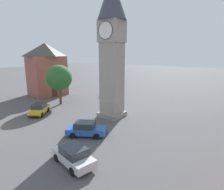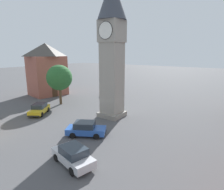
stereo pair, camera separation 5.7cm
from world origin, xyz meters
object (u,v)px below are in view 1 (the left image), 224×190
(clock_tower, at_px, (112,38))
(pedestrian, at_px, (106,101))
(tree, at_px, (59,78))
(car_silver_kerb, at_px, (107,92))
(car_blue_kerb, at_px, (39,109))
(car_red_corner, at_px, (86,129))
(building_corner_back, at_px, (46,69))
(car_white_side, at_px, (73,155))

(clock_tower, bearing_deg, pedestrian, 135.87)
(tree, bearing_deg, car_silver_kerb, 74.54)
(pedestrian, bearing_deg, car_silver_kerb, 125.47)
(car_blue_kerb, relative_size, tree, 0.65)
(car_silver_kerb, bearing_deg, car_red_corner, -60.33)
(car_blue_kerb, bearing_deg, building_corner_back, 138.14)
(car_white_side, xyz_separation_m, tree, (-15.01, 11.36, 3.78))
(car_red_corner, bearing_deg, car_blue_kerb, 171.63)
(car_red_corner, distance_m, building_corner_back, 23.31)
(pedestrian, bearing_deg, building_corner_back, 178.94)
(clock_tower, distance_m, building_corner_back, 19.98)
(clock_tower, relative_size, pedestrian, 10.63)
(pedestrian, distance_m, building_corner_back, 16.11)
(car_red_corner, bearing_deg, tree, 150.62)
(clock_tower, height_order, building_corner_back, clock_tower)
(building_corner_back, bearing_deg, car_silver_kerb, 29.88)
(car_white_side, height_order, building_corner_back, building_corner_back)
(clock_tower, relative_size, car_blue_kerb, 4.12)
(clock_tower, bearing_deg, building_corner_back, 169.15)
(car_red_corner, relative_size, pedestrian, 2.61)
(car_silver_kerb, distance_m, building_corner_back, 13.34)
(car_white_side, distance_m, tree, 19.20)
(car_white_side, bearing_deg, tree, 142.87)
(car_white_side, height_order, pedestrian, pedestrian)
(car_silver_kerb, relative_size, car_red_corner, 0.93)
(car_silver_kerb, height_order, tree, tree)
(car_silver_kerb, xyz_separation_m, car_red_corner, (9.49, -16.65, 0.00))
(car_blue_kerb, xyz_separation_m, tree, (-1.75, 5.33, 3.78))
(car_blue_kerb, bearing_deg, pedestrian, 56.83)
(car_silver_kerb, height_order, pedestrian, pedestrian)
(car_blue_kerb, height_order, pedestrian, pedestrian)
(car_silver_kerb, height_order, car_red_corner, same)
(car_red_corner, height_order, car_white_side, same)
(car_red_corner, relative_size, building_corner_back, 0.42)
(clock_tower, distance_m, car_blue_kerb, 14.27)
(tree, bearing_deg, car_blue_kerb, -71.85)
(car_blue_kerb, xyz_separation_m, car_silver_kerb, (0.96, 15.12, 0.00))
(tree, bearing_deg, car_red_corner, -29.38)
(tree, relative_size, building_corner_back, 0.64)
(tree, bearing_deg, car_white_side, -37.13)
(tree, bearing_deg, building_corner_back, 156.51)
(clock_tower, bearing_deg, car_white_side, -69.57)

